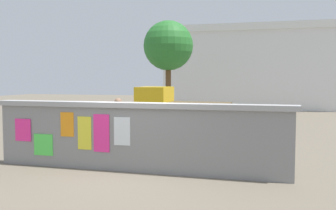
% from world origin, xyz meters
% --- Properties ---
extents(ground, '(60.00, 60.00, 0.00)m').
position_xyz_m(ground, '(0.00, 8.00, 0.00)').
color(ground, '#6B6051').
extents(poster_wall, '(7.30, 0.42, 1.62)m').
position_xyz_m(poster_wall, '(-0.01, -0.00, 0.83)').
color(poster_wall, gray).
rests_on(poster_wall, ground).
extents(auto_rickshaw_truck, '(3.63, 1.56, 1.85)m').
position_xyz_m(auto_rickshaw_truck, '(-0.46, 6.11, 0.90)').
color(auto_rickshaw_truck, black).
rests_on(auto_rickshaw_truck, ground).
extents(motorcycle, '(1.90, 0.56, 0.87)m').
position_xyz_m(motorcycle, '(-2.74, 2.89, 0.46)').
color(motorcycle, black).
rests_on(motorcycle, ground).
extents(bicycle_near, '(1.71, 0.44, 0.95)m').
position_xyz_m(bicycle_near, '(1.19, 1.75, 0.36)').
color(bicycle_near, black).
rests_on(bicycle_near, ground).
extents(person_walking, '(0.47, 0.47, 1.62)m').
position_xyz_m(person_walking, '(-1.19, 1.78, 0.99)').
color(person_walking, '#BF6626').
rests_on(person_walking, ground).
extents(tree_roadside, '(2.73, 2.73, 5.35)m').
position_xyz_m(tree_roadside, '(-2.45, 11.82, 3.95)').
color(tree_roadside, brown).
rests_on(tree_roadside, ground).
extents(building_background, '(13.38, 4.77, 5.98)m').
position_xyz_m(building_background, '(1.92, 20.48, 3.01)').
color(building_background, silver).
rests_on(building_background, ground).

